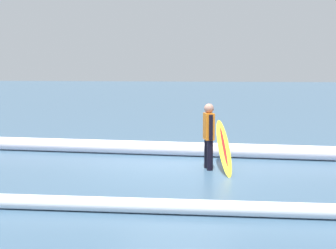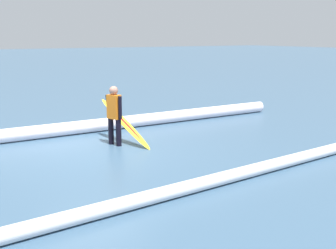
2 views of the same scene
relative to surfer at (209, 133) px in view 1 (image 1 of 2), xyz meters
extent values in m
plane|color=#3B5974|center=(0.71, 0.12, -0.83)|extent=(162.29, 162.29, 0.00)
cylinder|color=black|center=(0.04, -0.13, -0.49)|extent=(0.14, 0.14, 0.68)
cylinder|color=black|center=(-0.04, 0.13, -0.49)|extent=(0.14, 0.14, 0.68)
cube|color=orange|center=(0.00, 0.00, 0.15)|extent=(0.30, 0.39, 0.60)
sphere|color=#9C6E5E|center=(0.00, 0.00, 0.55)|extent=(0.22, 0.22, 0.22)
cylinder|color=black|center=(0.07, -0.20, 0.15)|extent=(0.09, 0.20, 0.57)
cylinder|color=black|center=(-0.07, 0.20, 0.15)|extent=(0.09, 0.10, 0.56)
ellipsoid|color=yellow|center=(-0.33, -0.11, -0.33)|extent=(0.64, 2.02, 1.06)
ellipsoid|color=red|center=(-0.33, -0.11, -0.32)|extent=(0.40, 1.60, 0.86)
cylinder|color=white|center=(2.74, -1.70, -0.65)|extent=(18.40, 0.75, 0.36)
cylinder|color=white|center=(1.97, 3.79, -0.71)|extent=(21.11, 1.46, 0.24)
camera|label=1|loc=(-1.05, 11.33, 1.43)|focal=54.06mm
camera|label=2|loc=(4.15, 9.26, 1.87)|focal=43.87mm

